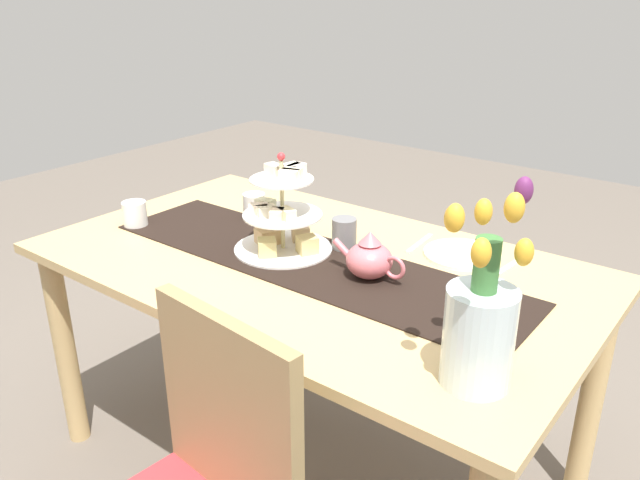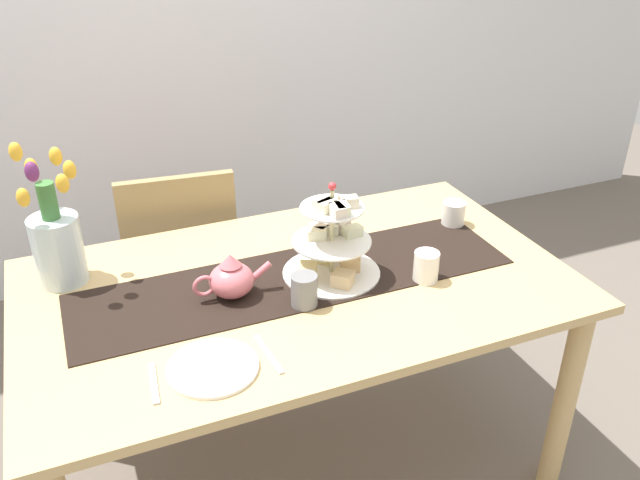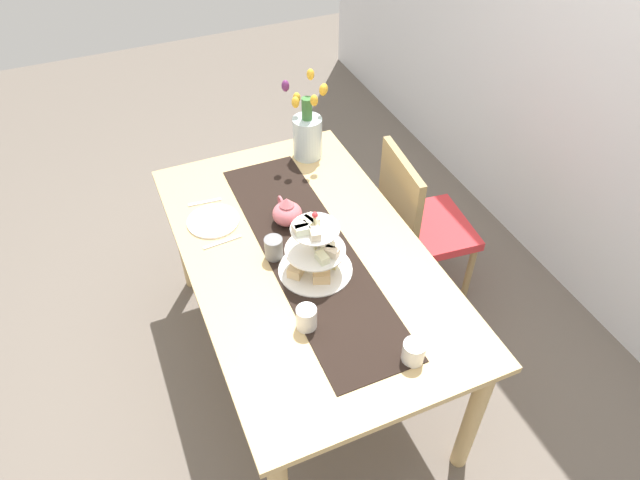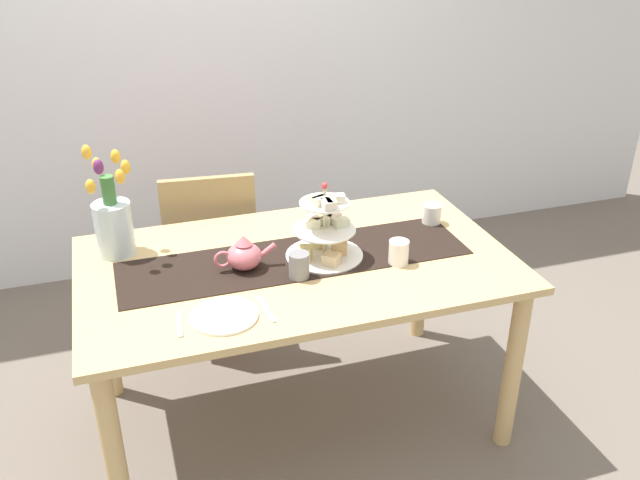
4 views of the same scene
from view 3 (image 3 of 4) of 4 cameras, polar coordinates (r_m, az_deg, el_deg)
name	(u,v)px [view 3 (image 3 of 4)]	position (r m, az deg, el deg)	size (l,w,h in m)	color
ground_plane	(308,360)	(2.97, -1.23, -11.82)	(8.00, 8.00, 0.00)	#6B6056
dining_table	(305,270)	(2.46, -1.45, -3.01)	(1.64, 0.96, 0.76)	tan
chair_left	(417,222)	(2.96, 9.66, 1.79)	(0.46, 0.46, 0.91)	#9C8254
table_runner	(309,251)	(2.39, -1.13, -1.14)	(1.35, 0.35, 0.00)	black
tiered_cake_stand	(315,253)	(2.24, -0.47, -1.28)	(0.30, 0.30, 0.30)	beige
teapot	(287,213)	(2.49, -3.30, 2.73)	(0.24, 0.13, 0.14)	#D66B75
tulip_vase	(307,132)	(2.86, -1.26, 10.73)	(0.17, 0.23, 0.44)	silver
cream_jug	(414,352)	(2.03, 9.30, -10.94)	(0.08, 0.08, 0.09)	white
dinner_plate_left	(213,221)	(2.57, -10.59, 1.87)	(0.23, 0.23, 0.01)	white
fork_left	(205,202)	(2.68, -11.40, 3.71)	(0.02, 0.15, 0.01)	silver
knife_left	(222,242)	(2.46, -9.69, -0.21)	(0.01, 0.17, 0.01)	silver
mug_grey	(274,248)	(2.34, -4.63, -0.79)	(0.08, 0.08, 0.10)	slate
mug_white_text	(307,318)	(2.09, -1.35, -7.77)	(0.08, 0.08, 0.10)	white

